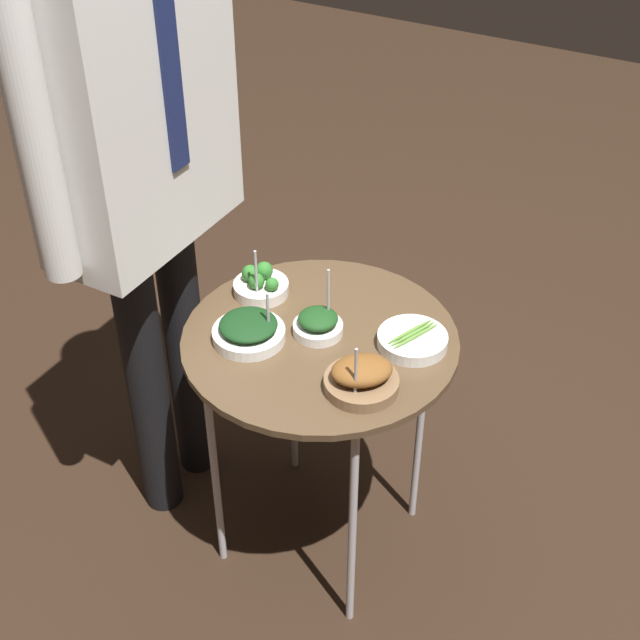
{
  "coord_description": "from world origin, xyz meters",
  "views": [
    {
      "loc": [
        -1.43,
        -0.79,
        2.02
      ],
      "look_at": [
        0.0,
        0.0,
        0.77
      ],
      "focal_mm": 50.0,
      "sensor_mm": 36.0,
      "label": 1
    }
  ],
  "objects": [
    {
      "name": "ground_plane",
      "position": [
        0.0,
        0.0,
        0.0
      ],
      "size": [
        8.0,
        8.0,
        0.0
      ],
      "primitive_type": "plane",
      "color": "black"
    },
    {
      "name": "serving_cart",
      "position": [
        0.0,
        0.0,
        0.66
      ],
      "size": [
        0.65,
        0.65,
        0.72
      ],
      "color": "brown",
      "rests_on": "ground_plane"
    },
    {
      "name": "bowl_spinach_far_rim",
      "position": [
        0.01,
        0.01,
        0.74
      ],
      "size": [
        0.12,
        0.12,
        0.17
      ],
      "color": "white",
      "rests_on": "serving_cart"
    },
    {
      "name": "bowl_spinach_mid_left",
      "position": [
        -0.09,
        0.14,
        0.74
      ],
      "size": [
        0.17,
        0.17,
        0.13
      ],
      "color": "white",
      "rests_on": "serving_cart"
    },
    {
      "name": "bowl_roast_back_right",
      "position": [
        -0.11,
        -0.17,
        0.75
      ],
      "size": [
        0.17,
        0.17,
        0.15
      ],
      "color": "brown",
      "rests_on": "serving_cart"
    },
    {
      "name": "bowl_asparagus_center",
      "position": [
        0.08,
        -0.2,
        0.73
      ],
      "size": [
        0.16,
        0.16,
        0.04
      ],
      "color": "white",
      "rests_on": "serving_cart"
    },
    {
      "name": "bowl_broccoli_back_left",
      "position": [
        0.08,
        0.21,
        0.74
      ],
      "size": [
        0.14,
        0.14,
        0.15
      ],
      "color": "silver",
      "rests_on": "serving_cart"
    },
    {
      "name": "waiter_figure",
      "position": [
        -0.02,
        0.47,
        1.11
      ],
      "size": [
        0.65,
        0.24,
        1.76
      ],
      "color": "black",
      "rests_on": "ground_plane"
    }
  ]
}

